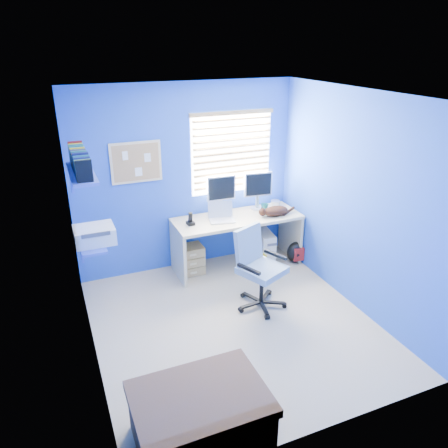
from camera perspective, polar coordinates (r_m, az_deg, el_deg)
name	(u,v)px	position (r m, az deg, el deg)	size (l,w,h in m)	color
floor	(234,324)	(5.06, 1.29, -12.93)	(3.00, 3.20, 0.00)	tan
ceiling	(236,95)	(4.12, 1.61, 16.48)	(3.00, 3.20, 0.00)	white
wall_back	(186,179)	(5.85, -4.96, 5.86)	(3.00, 0.01, 2.50)	blue
wall_front	(327,303)	(3.21, 13.26, -10.06)	(3.00, 0.01, 2.50)	blue
wall_left	(82,247)	(4.11, -18.06, -2.89)	(0.01, 3.20, 2.50)	blue
wall_right	(355,203)	(5.19, 16.76, 2.69)	(0.01, 3.20, 2.50)	blue
desk	(237,242)	(6.07, 1.71, -2.34)	(1.75, 0.65, 0.74)	beige
laptop	(222,213)	(5.76, -0.28, 1.44)	(0.33, 0.26, 0.22)	silver
monitor_left	(221,195)	(5.95, -0.43, 3.83)	(0.40, 0.12, 0.54)	silver
monitor_right	(257,191)	(6.13, 4.40, 4.34)	(0.40, 0.12, 0.54)	silver
phone	(190,219)	(5.66, -4.41, 0.72)	(0.09, 0.11, 0.17)	black
mug	(265,207)	(6.15, 5.31, 2.19)	(0.10, 0.09, 0.10)	#19726B
cd_spindle	(275,203)	(6.38, 6.72, 2.78)	(0.13, 0.13, 0.07)	silver
cat	(275,211)	(5.99, 6.74, 1.70)	(0.37, 0.19, 0.13)	black
tower_pc	(264,247)	(6.28, 5.30, -2.96)	(0.19, 0.44, 0.45)	beige
drawer_boxes	(190,259)	(5.97, -4.46, -4.63)	(0.35, 0.28, 0.41)	tan
yellow_book	(262,261)	(6.12, 4.96, -4.82)	(0.03, 0.17, 0.24)	yellow
backpack	(296,252)	(6.33, 9.37, -3.64)	(0.27, 0.21, 0.32)	black
bed_corner	(200,418)	(3.74, -3.10, -24.01)	(0.99, 0.71, 0.48)	brown
office_chair	(259,278)	(5.22, 4.53, -7.05)	(0.74, 0.74, 0.97)	black
window_blinds	(232,153)	(5.96, 1.06, 9.26)	(1.15, 0.05, 1.10)	white
corkboard	(136,162)	(5.59, -11.40, 7.89)	(0.64, 0.02, 0.52)	beige
wall_shelves	(87,199)	(4.75, -17.50, 3.08)	(0.42, 0.90, 1.05)	blue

